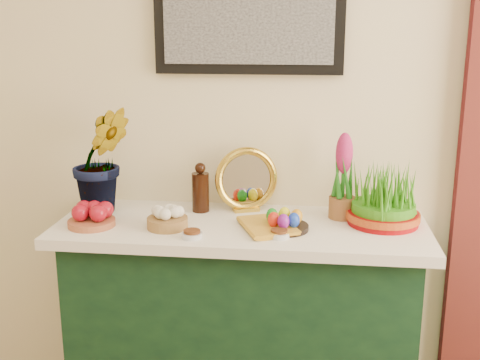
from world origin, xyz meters
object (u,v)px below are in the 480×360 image
hyacinth_green (101,143)px  mirror (246,180)px  sideboard (241,333)px  wheatgrass_sabzeh (384,199)px  book (245,227)px

hyacinth_green → mirror: (0.56, 0.09, -0.16)m
hyacinth_green → sideboard: bearing=-36.9°
mirror → wheatgrass_sabzeh: size_ratio=0.95×
book → hyacinth_green: bearing=140.9°
sideboard → mirror: size_ratio=4.96×
sideboard → hyacinth_green: bearing=172.7°
hyacinth_green → book: bearing=-46.0°
mirror → hyacinth_green: bearing=-171.0°
sideboard → book: (0.02, -0.10, 0.48)m
mirror → book: size_ratio=1.13×
mirror → book: 0.29m
hyacinth_green → wheatgrass_sabzeh: (1.09, -0.03, -0.18)m
mirror → book: (0.02, -0.26, -0.11)m
mirror → book: mirror is taller
wheatgrass_sabzeh → book: bearing=-163.8°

